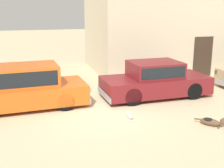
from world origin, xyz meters
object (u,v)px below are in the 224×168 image
Objects in this scene: stray_dog_spotted at (212,122)px; stray_cat at (129,115)px; parked_sedan_second at (155,79)px; parked_sedan_nearest at (24,86)px.

stray_cat is at bearing -162.64° from stray_dog_spotted.
stray_dog_spotted is at bearing -84.32° from parked_sedan_second.
parked_sedan_nearest reaches higher than parked_sedan_second.
parked_sedan_second is 3.45m from stray_dog_spotted.
stray_cat is (3.33, -2.06, -0.74)m from parked_sedan_nearest.
stray_dog_spotted is 2.61m from stray_cat.
parked_sedan_nearest is 5.48× the size of stray_dog_spotted.
parked_sedan_second reaches higher than stray_cat.
stray_cat is at bearing -34.91° from parked_sedan_nearest.
stray_cat is (-2.22, 1.38, -0.07)m from stray_dog_spotted.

